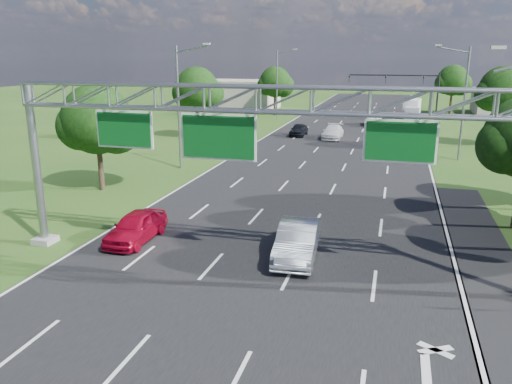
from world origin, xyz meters
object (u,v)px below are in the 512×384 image
(box_truck, at_px, (412,109))
(red_coupe, at_px, (136,227))
(silver_sedan, at_px, (298,240))
(traffic_signal, at_px, (411,86))
(sign_gantry, at_px, (260,114))

(box_truck, bearing_deg, red_coupe, -96.81)
(silver_sedan, bearing_deg, red_coupe, 176.75)
(red_coupe, xyz_separation_m, silver_sedan, (8.40, 0.09, 0.08))
(red_coupe, relative_size, box_truck, 0.59)
(traffic_signal, relative_size, box_truck, 1.60)
(red_coupe, height_order, box_truck, box_truck)
(traffic_signal, height_order, red_coupe, traffic_signal)
(box_truck, bearing_deg, traffic_signal, -87.10)
(sign_gantry, relative_size, traffic_signal, 1.92)
(silver_sedan, distance_m, box_truck, 58.42)
(sign_gantry, bearing_deg, box_truck, 82.68)
(silver_sedan, relative_size, box_truck, 0.67)
(sign_gantry, distance_m, traffic_signal, 53.51)
(silver_sedan, bearing_deg, sign_gantry, -134.70)
(red_coupe, relative_size, silver_sedan, 0.87)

